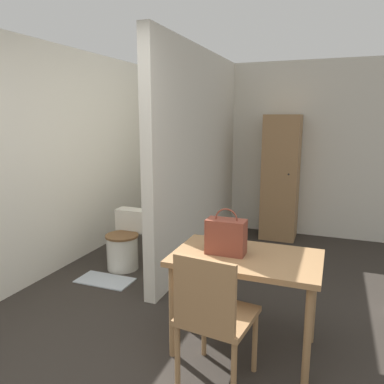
{
  "coord_description": "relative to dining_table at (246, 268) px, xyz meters",
  "views": [
    {
      "loc": [
        0.98,
        -1.47,
        1.72
      ],
      "look_at": [
        -0.24,
        1.69,
        1.04
      ],
      "focal_mm": 35.0,
      "sensor_mm": 36.0,
      "label": 1
    }
  ],
  "objects": [
    {
      "name": "wall_back",
      "position": [
        -0.42,
        3.14,
        0.6
      ],
      "size": [
        4.81,
        0.12,
        2.5
      ],
      "color": "beige",
      "rests_on": "ground_plane"
    },
    {
      "name": "handbag",
      "position": [
        -0.15,
        -0.02,
        0.23
      ],
      "size": [
        0.28,
        0.14,
        0.34
      ],
      "color": "brown",
      "rests_on": "dining_table"
    },
    {
      "name": "wall_left",
      "position": [
        -2.39,
        1.02,
        0.6
      ],
      "size": [
        0.12,
        5.13,
        2.5
      ],
      "color": "beige",
      "rests_on": "ground_plane"
    },
    {
      "name": "dining_table",
      "position": [
        0.0,
        0.0,
        0.0
      ],
      "size": [
        1.05,
        0.66,
        0.74
      ],
      "color": "#997047",
      "rests_on": "ground_plane"
    },
    {
      "name": "wooden_chair",
      "position": [
        -0.1,
        -0.47,
        -0.14
      ],
      "size": [
        0.5,
        0.5,
        0.92
      ],
      "rotation": [
        0.0,
        0.0,
        -0.12
      ],
      "color": "#997047",
      "rests_on": "ground_plane"
    },
    {
      "name": "bath_mat",
      "position": [
        -1.66,
        0.63,
        -0.64
      ],
      "size": [
        0.6,
        0.32,
        0.01
      ],
      "color": "#B2BCC6",
      "rests_on": "ground_plane"
    },
    {
      "name": "toilet",
      "position": [
        -1.66,
        1.06,
        -0.36
      ],
      "size": [
        0.38,
        0.53,
        0.65
      ],
      "color": "silver",
      "rests_on": "ground_plane"
    },
    {
      "name": "wooden_cabinet",
      "position": [
        -0.16,
        2.83,
        0.23
      ],
      "size": [
        0.49,
        0.49,
        1.76
      ],
      "color": "#997047",
      "rests_on": "ground_plane"
    },
    {
      "name": "partition_wall",
      "position": [
        -0.99,
        1.73,
        0.6
      ],
      "size": [
        0.12,
        2.71,
        2.5
      ],
      "color": "beige",
      "rests_on": "ground_plane"
    }
  ]
}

